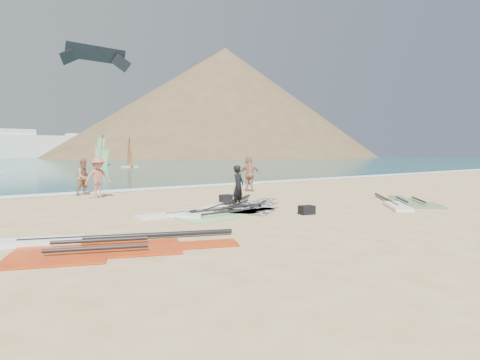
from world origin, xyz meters
TOP-DOWN VIEW (x-y plane):
  - ground at (0.00, 0.00)m, footprint 300.00×300.00m
  - surf_line at (0.00, 12.30)m, footprint 300.00×1.20m
  - headland_main at (85.00, 130.00)m, footprint 143.00×143.00m
  - headland_minor at (120.00, 140.00)m, footprint 70.00×70.00m
  - rig_grey at (-1.76, 3.08)m, footprint 6.09×4.66m
  - rig_green at (-3.52, 2.44)m, footprint 5.10×2.02m
  - rig_orange at (4.54, 0.01)m, footprint 4.90×4.44m
  - rig_red at (-8.08, 0.19)m, footprint 5.90×3.86m
  - gear_bag_near at (-0.72, 5.04)m, footprint 0.51×0.38m
  - gear_bag_far at (-0.45, 0.53)m, footprint 0.56×0.44m
  - person_wetsuit at (-1.36, 3.26)m, footprint 0.71×0.62m
  - beachgoer_left at (-4.81, 11.50)m, footprint 1.02×0.89m
  - beachgoer_mid at (-4.69, 9.67)m, footprint 1.26×0.75m
  - beachgoer_back at (2.83, 7.91)m, footprint 1.10×1.09m
  - beachgoer_right at (5.55, 11.50)m, footprint 1.68×1.54m
  - windsurfer_centre at (10.64, 45.61)m, footprint 2.38×2.82m
  - windsurfer_right at (10.16, 56.43)m, footprint 2.80×3.04m
  - kitesurf_kite at (4.52, 39.53)m, footprint 8.39×1.33m

SIDE VIEW (x-z plane):
  - ground at x=0.00m, z-range 0.00..0.00m
  - surf_line at x=0.00m, z-range -0.02..0.02m
  - headland_main at x=85.00m, z-range -22.50..22.50m
  - headland_minor at x=120.00m, z-range -14.00..14.00m
  - rig_green at x=-3.52m, z-range -0.05..0.15m
  - rig_orange at x=4.54m, z-range -0.05..0.15m
  - rig_red at x=-8.08m, z-range -0.05..0.15m
  - rig_grey at x=-1.76m, z-range -0.05..0.15m
  - gear_bag_far at x=-0.45m, z-range 0.00..0.30m
  - gear_bag_near at x=-0.72m, z-range 0.00..0.31m
  - person_wetsuit at x=-1.36m, z-range 0.00..1.63m
  - beachgoer_left at x=-4.81m, z-range 0.00..1.81m
  - beachgoer_back at x=2.83m, z-range 0.00..1.87m
  - beachgoer_right at x=5.55m, z-range 0.00..1.87m
  - beachgoer_mid at x=-4.69m, z-range 0.00..1.92m
  - windsurfer_centre at x=10.64m, z-range -0.87..3.36m
  - windsurfer_right at x=10.16m, z-range -1.08..3.89m
  - kitesurf_kite at x=4.52m, z-range 12.15..14.78m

